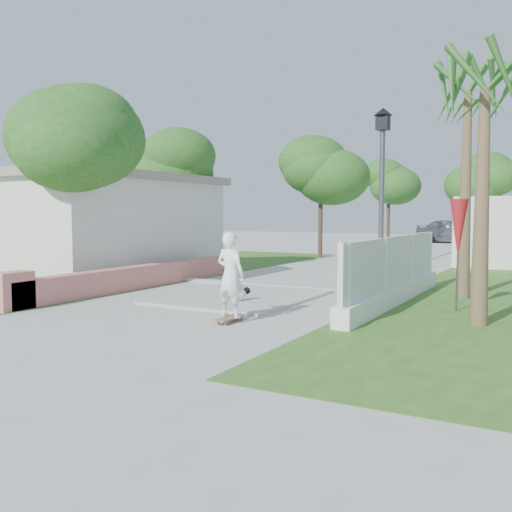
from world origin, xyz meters
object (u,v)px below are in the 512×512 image
Objects in this scene: skateboarder at (233,277)px; bollard at (340,256)px; patio_umbrella at (458,229)px; parked_car at (454,231)px; dog at (241,294)px; street_lamp at (382,195)px.

bollard is at bearing -80.30° from skateboarder.
patio_umbrella is 4.67m from skateboarder.
parked_car reaches higher than bollard.
patio_umbrella is 4.44× the size of dog.
street_lamp is 2.27m from patio_umbrella.
bollard is 0.42× the size of skateboarder.
patio_umbrella is 26.29m from parked_car.
bollard is 20.37m from parked_car.
patio_umbrella is 4.81m from dog.
street_lamp is at bearing 152.24° from patio_umbrella.
street_lamp reaches higher than dog.
dog is at bearing -88.34° from bollard.
street_lamp reaches higher than parked_car.
dog is at bearing -160.93° from parked_car.
street_lamp reaches higher than patio_umbrella.
street_lamp is at bearing -155.15° from parked_car.
skateboarder is 0.54× the size of parked_car.
bollard is 2.10× the size of dog.
bollard is 0.23× the size of parked_car.
skateboarder is at bearing -121.16° from street_lamp.
dog is at bearing -164.56° from patio_umbrella.
patio_umbrella reaches higher than skateboarder.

